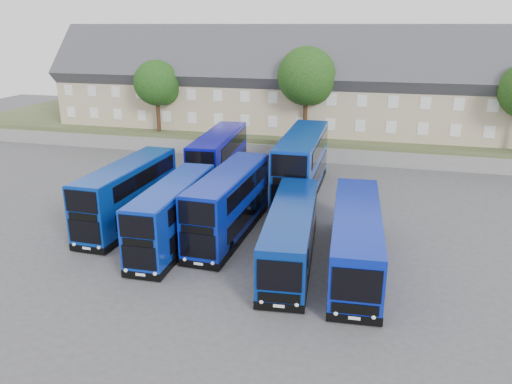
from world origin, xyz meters
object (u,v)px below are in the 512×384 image
(dd_front_left, at_px, (128,195))
(coach_east_a, at_px, (291,235))
(tree_west, at_px, (158,85))
(tree_mid, at_px, (308,78))
(dd_front_mid, at_px, (174,216))

(dd_front_left, xyz_separation_m, coach_east_a, (11.91, -2.83, -0.48))
(dd_front_left, distance_m, tree_west, 22.28)
(tree_mid, bearing_deg, dd_front_mid, -100.76)
(tree_mid, bearing_deg, dd_front_left, -113.00)
(dd_front_left, distance_m, tree_mid, 23.62)
(dd_front_mid, relative_size, coach_east_a, 0.83)
(dd_front_left, relative_size, coach_east_a, 0.89)
(dd_front_left, height_order, coach_east_a, dd_front_left)
(dd_front_left, relative_size, tree_mid, 1.15)
(tree_west, bearing_deg, dd_front_left, -70.99)
(dd_front_mid, height_order, tree_west, tree_west)
(dd_front_left, distance_m, coach_east_a, 12.25)
(dd_front_mid, xyz_separation_m, tree_west, (-11.52, 23.06, 5.12))
(coach_east_a, bearing_deg, tree_west, 123.75)
(dd_front_mid, height_order, coach_east_a, dd_front_mid)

